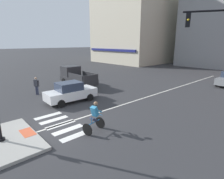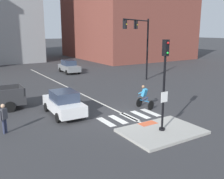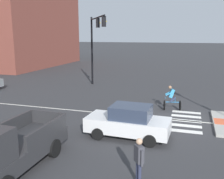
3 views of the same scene
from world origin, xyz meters
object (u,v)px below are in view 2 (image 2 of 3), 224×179
Objects in this scene: car_grey_eastbound_distant at (69,67)px; cyclist at (144,96)px; car_white_westbound_near at (64,103)px; traffic_light_mast at (141,38)px; pedestrian_at_curb_left at (4,116)px; signal_pole at (164,77)px.

cyclist is at bearing -94.96° from car_grey_eastbound_distant.
car_white_westbound_near is 2.48× the size of cyclist.
pedestrian_at_curb_left is (-14.81, -7.16, -3.74)m from traffic_light_mast.
traffic_light_mast is at bearing 28.28° from car_white_westbound_near.
traffic_light_mast is at bearing -68.91° from car_grey_eastbound_distant.
traffic_light_mast is at bearing 54.14° from cyclist.
cyclist is (-1.53, -17.61, 0.06)m from car_grey_eastbound_distant.
signal_pole is 2.92× the size of cyclist.
traffic_light_mast is at bearing 57.27° from signal_pole.
cyclist is (5.46, -1.65, 0.06)m from car_white_westbound_near.
car_grey_eastbound_distant is at bearing 80.69° from signal_pole.
pedestrian_at_curb_left is at bearing -161.65° from car_white_westbound_near.
pedestrian_at_curb_left is (-7.36, 4.44, -2.11)m from signal_pole.
car_grey_eastbound_distant is at bearing 111.09° from traffic_light_mast.
traffic_light_mast is (7.46, 11.60, 1.62)m from signal_pole.
car_grey_eastbound_distant is 17.68m from cyclist.
signal_pole is at bearing -99.31° from car_grey_eastbound_distant.
car_white_westbound_near is 1.00× the size of car_grey_eastbound_distant.
traffic_light_mast reaches higher than car_white_westbound_near.
signal_pole is at bearing -122.73° from traffic_light_mast.
car_white_westbound_near is (-10.89, -5.86, -3.91)m from traffic_light_mast.
signal_pole is 13.89m from traffic_light_mast.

